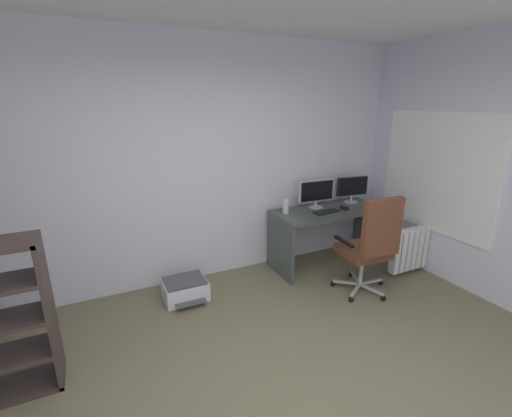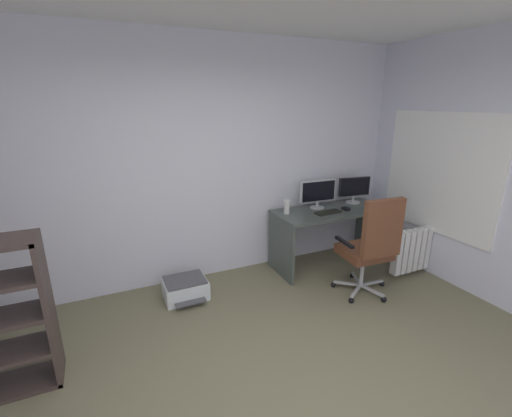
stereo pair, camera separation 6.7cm
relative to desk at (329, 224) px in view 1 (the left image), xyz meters
name	(u,v)px [view 1 (the left image)]	position (x,y,z in m)	size (l,w,h in m)	color
wall_back	(193,164)	(-1.62, 0.43, 0.83)	(5.26, 0.10, 2.77)	silver
window_pane	(437,173)	(1.01, -0.67, 0.70)	(0.01, 1.40, 1.32)	white
window_frame	(436,173)	(1.00, -0.67, 0.70)	(0.02, 1.48, 1.40)	white
desk	(329,224)	(0.00, 0.00, 0.00)	(1.45, 0.64, 0.75)	#444D48
monitor_main	(316,192)	(-0.11, 0.14, 0.41)	(0.50, 0.18, 0.36)	#B2B5B7
monitor_secondary	(352,188)	(0.47, 0.14, 0.40)	(0.45, 0.18, 0.35)	#B2B5B7
keyboard	(327,212)	(-0.12, -0.10, 0.21)	(0.34, 0.13, 0.02)	black
computer_mouse	(344,208)	(0.16, -0.09, 0.22)	(0.06, 0.10, 0.03)	black
desktop_speaker	(286,207)	(-0.59, 0.09, 0.28)	(0.07, 0.07, 0.17)	silver
office_chair	(371,243)	(-0.08, -0.83, 0.06)	(0.62, 0.63, 1.14)	#B7BABC
printer	(185,289)	(-1.91, -0.04, -0.44)	(0.46, 0.45, 0.22)	silver
radiator	(420,247)	(0.91, -0.67, -0.22)	(0.92, 0.10, 0.53)	white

